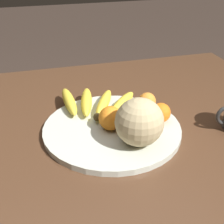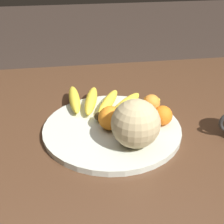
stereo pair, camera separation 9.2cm
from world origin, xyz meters
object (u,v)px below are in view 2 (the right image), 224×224
Objects in this scene: kitchen_table at (121,152)px; banana_bunch at (107,103)px; orange_mid_center at (151,103)px; orange_back_left at (140,114)px; fruit_bowl at (112,128)px; produce_tag at (125,116)px; melon at (136,124)px; orange_front_right at (110,118)px; orange_front_left at (162,116)px.

kitchen_table is 0.17m from banana_bunch.
orange_back_left is (0.06, 0.08, 0.01)m from orange_mid_center.
fruit_bowl is 4.39× the size of produce_tag.
orange_mid_center is 0.60× the size of produce_tag.
melon is at bearing 98.93° from kitchen_table.
orange_back_left is at bearing 97.18° from produce_tag.
fruit_bowl is at bearing 18.87° from produce_tag.
produce_tag is (-0.05, -0.05, 0.01)m from fruit_bowl.
orange_front_right is 0.17m from orange_mid_center.
orange_mid_center is (-0.14, 0.04, 0.01)m from banana_bunch.
orange_mid_center is (0.01, -0.09, -0.00)m from orange_front_left.
fruit_bowl is at bearing -4.05° from orange_front_left.
orange_back_left is (-0.08, 0.12, 0.02)m from banana_bunch.
orange_front_left reaches higher than orange_mid_center.
orange_back_left reaches higher than produce_tag.
orange_mid_center is (-0.09, -0.18, -0.04)m from melon.
orange_mid_center is at bearing -82.93° from orange_front_left.
orange_mid_center reaches higher than fruit_bowl.
melon is at bearing 121.22° from orange_front_right.
kitchen_table is at bearing -138.47° from banana_bunch.
banana_bunch is at bearing -77.82° from melon.
banana_bunch is 0.14m from orange_back_left.
fruit_bowl is at bearing -124.63° from orange_front_right.
fruit_bowl is at bearing -1.04° from orange_back_left.
kitchen_table is 23.01× the size of orange_mid_center.
kitchen_table is 3.14× the size of fruit_bowl.
orange_back_left is at bearing -7.70° from orange_front_left.
banana_bunch is at bearing -39.81° from orange_front_left.
orange_back_left reaches higher than orange_mid_center.
kitchen_table is 18.15× the size of orange_back_left.
orange_front_left is 0.84× the size of orange_front_right.
orange_mid_center is at bearing -79.43° from banana_bunch.
orange_mid_center reaches higher than banana_bunch.
orange_front_left is 0.64× the size of produce_tag.
produce_tag is (0.09, 0.03, -0.03)m from orange_mid_center.
orange_front_left reaches higher than kitchen_table.
orange_front_right is 0.76× the size of produce_tag.
orange_front_left is 0.07m from orange_back_left.
produce_tag is at bearing -132.72° from orange_front_right.
melon is at bearing -141.75° from banana_bunch.
orange_back_left is at bearing 53.38° from orange_mid_center.
orange_mid_center is (-0.14, -0.08, 0.04)m from fruit_bowl.
orange_back_left is at bearing -118.66° from banana_bunch.
orange_front_left is 0.12m from produce_tag.
orange_mid_center is at bearing -148.61° from kitchen_table.
melon is at bearing 115.44° from fruit_bowl.
banana_bunch is 0.13m from orange_front_right.
kitchen_table is 21.56× the size of orange_front_left.
produce_tag is (-0.06, -0.06, -0.03)m from orange_front_right.
orange_back_left is 0.07m from produce_tag.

